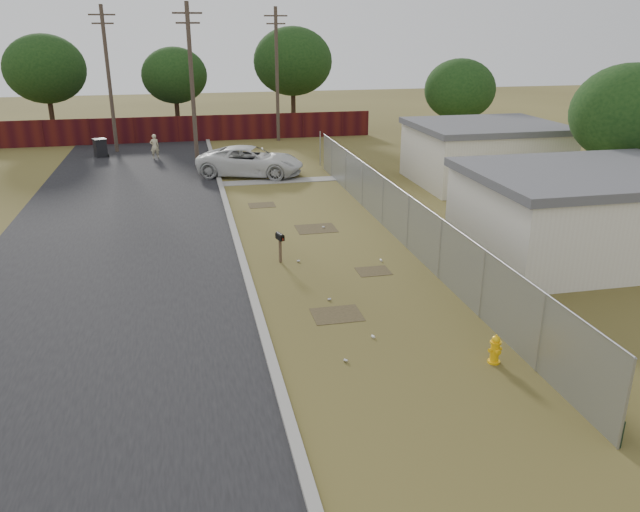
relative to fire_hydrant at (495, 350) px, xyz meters
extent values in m
plane|color=olive|center=(-2.30, 8.43, -0.36)|extent=(120.00, 120.00, 0.00)
cube|color=black|center=(-9.80, 16.43, -0.35)|extent=(9.00, 60.00, 0.02)
cube|color=gray|center=(-5.30, 16.43, -0.30)|extent=(0.25, 60.00, 0.12)
cube|color=gray|center=(-2.30, 19.93, -0.34)|extent=(6.20, 1.00, 0.03)
cylinder|color=#96989F|center=(0.80, -3.57, 0.64)|extent=(0.06, 0.06, 2.00)
cylinder|color=#96989F|center=(0.80, -0.57, 0.64)|extent=(0.06, 0.06, 2.00)
cylinder|color=#96989F|center=(0.80, 2.43, 0.64)|extent=(0.06, 0.06, 2.00)
cylinder|color=#96989F|center=(0.80, 5.43, 0.64)|extent=(0.06, 0.06, 2.00)
cylinder|color=#96989F|center=(0.80, 8.43, 0.64)|extent=(0.06, 0.06, 2.00)
cylinder|color=#96989F|center=(0.80, 11.43, 0.64)|extent=(0.06, 0.06, 2.00)
cylinder|color=#96989F|center=(0.80, 14.43, 0.64)|extent=(0.06, 0.06, 2.00)
cylinder|color=#96989F|center=(0.80, 17.43, 0.64)|extent=(0.06, 0.06, 2.00)
cylinder|color=#96989F|center=(0.80, 20.43, 0.64)|extent=(0.06, 0.06, 2.00)
cylinder|color=#96989F|center=(0.80, 23.43, 0.64)|extent=(0.06, 0.06, 2.00)
cylinder|color=#96989F|center=(0.80, 9.43, 1.64)|extent=(0.04, 26.00, 0.04)
cube|color=gray|center=(0.80, 9.43, 0.64)|extent=(0.01, 26.00, 2.00)
cube|color=black|center=(0.86, 9.43, -0.06)|extent=(0.03, 26.00, 0.60)
cube|color=#45110E|center=(-8.30, 33.43, 0.54)|extent=(30.00, 0.12, 1.80)
cylinder|color=brown|center=(-6.30, 24.43, 4.14)|extent=(0.24, 0.24, 9.00)
cube|color=brown|center=(-6.30, 24.43, 8.04)|extent=(1.60, 0.10, 0.10)
cube|color=brown|center=(-6.30, 24.43, 7.54)|extent=(1.30, 0.10, 0.10)
cylinder|color=brown|center=(-11.30, 30.43, 4.14)|extent=(0.24, 0.24, 9.00)
cube|color=brown|center=(-11.30, 30.43, 8.04)|extent=(1.60, 0.10, 0.10)
cube|color=brown|center=(-11.30, 30.43, 7.54)|extent=(1.30, 0.10, 0.10)
cylinder|color=brown|center=(-0.30, 32.43, 4.14)|extent=(0.24, 0.24, 9.00)
cube|color=brown|center=(-0.30, 32.43, 8.04)|extent=(1.60, 0.10, 0.10)
cube|color=brown|center=(-0.30, 32.43, 7.54)|extent=(1.30, 0.10, 0.10)
cube|color=silver|center=(6.70, 6.43, 1.04)|extent=(8.00, 6.00, 2.80)
cube|color=#535459|center=(6.70, 6.43, 2.59)|extent=(8.32, 6.24, 0.30)
cube|color=silver|center=(8.20, 17.43, 1.04)|extent=(7.00, 6.00, 2.80)
cube|color=#535459|center=(8.20, 17.43, 2.59)|extent=(7.28, 6.24, 0.30)
cylinder|color=#382919|center=(-16.30, 37.43, 1.29)|extent=(0.36, 0.36, 3.30)
ellipsoid|color=black|center=(-16.30, 37.43, 4.52)|extent=(5.70, 5.70, 4.84)
cylinder|color=#382919|center=(-7.30, 38.43, 1.07)|extent=(0.36, 0.36, 2.86)
ellipsoid|color=black|center=(-7.30, 38.43, 3.87)|extent=(4.94, 4.94, 4.20)
cylinder|color=#382919|center=(1.70, 37.43, 1.40)|extent=(0.36, 0.36, 3.52)
ellipsoid|color=black|center=(1.70, 37.43, 4.84)|extent=(6.08, 6.08, 5.17)
cylinder|color=#382919|center=(10.70, 26.43, 0.96)|extent=(0.36, 0.36, 2.64)
ellipsoid|color=black|center=(10.70, 26.43, 3.54)|extent=(4.56, 4.56, 3.88)
cylinder|color=#382919|center=(11.70, 11.43, 1.07)|extent=(0.36, 0.36, 2.86)
ellipsoid|color=black|center=(11.70, 11.43, 3.87)|extent=(4.94, 4.94, 4.20)
cylinder|color=yellow|center=(0.00, 0.00, -0.33)|extent=(0.33, 0.33, 0.05)
cylinder|color=yellow|center=(0.00, 0.00, -0.06)|extent=(0.23, 0.23, 0.52)
cylinder|color=yellow|center=(0.00, 0.00, 0.20)|extent=(0.30, 0.30, 0.04)
sphere|color=yellow|center=(0.00, 0.00, 0.27)|extent=(0.23, 0.23, 0.21)
cylinder|color=yellow|center=(0.00, 0.00, 0.38)|extent=(0.04, 0.04, 0.05)
cylinder|color=yellow|center=(-0.12, -0.01, 0.00)|extent=(0.10, 0.11, 0.10)
cylinder|color=yellow|center=(0.12, 0.02, 0.00)|extent=(0.10, 0.11, 0.10)
cylinder|color=yellow|center=(0.01, -0.12, 0.00)|extent=(0.14, 0.12, 0.13)
cube|color=brown|center=(-4.01, 7.97, 0.09)|extent=(0.10, 0.10, 0.88)
cube|color=black|center=(-4.01, 7.97, 0.55)|extent=(0.28, 0.45, 0.16)
cylinder|color=black|center=(-4.01, 7.97, 0.63)|extent=(0.28, 0.45, 0.16)
cube|color=#A11D0B|center=(-3.94, 7.75, 0.55)|extent=(0.03, 0.04, 0.09)
imported|color=silver|center=(-3.50, 21.66, 0.44)|extent=(6.29, 4.45, 1.59)
imported|color=beige|center=(-8.77, 27.64, 0.40)|extent=(0.61, 0.46, 1.51)
cube|color=black|center=(-12.13, 28.86, 0.18)|extent=(0.88, 0.88, 1.08)
cube|color=black|center=(-12.13, 28.86, 0.75)|extent=(0.97, 0.97, 0.09)
cylinder|color=black|center=(-11.69, 28.68, -0.24)|extent=(0.14, 0.23, 0.22)
cylinder|color=white|center=(-2.50, 1.86, -0.32)|extent=(0.10, 0.12, 0.07)
cylinder|color=silver|center=(-3.09, 4.44, -0.32)|extent=(0.11, 0.08, 0.07)
cylinder|color=white|center=(-0.56, 7.30, -0.32)|extent=(0.07, 0.10, 0.07)
cylinder|color=silver|center=(-3.52, 0.80, -0.32)|extent=(0.12, 0.12, 0.07)
cylinder|color=white|center=(-1.69, 11.48, -0.32)|extent=(0.12, 0.12, 0.07)
cylinder|color=silver|center=(-3.40, 7.84, -0.32)|extent=(0.11, 0.08, 0.07)
camera|label=1|loc=(-7.01, -12.16, 7.35)|focal=35.00mm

